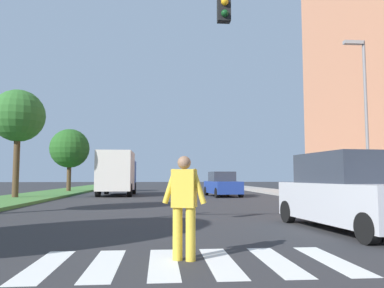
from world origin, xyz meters
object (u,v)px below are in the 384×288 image
Objects in this scene: tree_distant at (70,149)px; truck_box_delivery at (117,173)px; street_lamp_right at (364,106)px; suv_crossing at (350,193)px; sedan_midblock at (222,185)px; tree_far at (18,116)px; pedestrian_performer at (184,202)px.

tree_distant is 0.85× the size of truck_box_delivery.
street_lamp_right is at bearing -44.55° from tree_distant.
sedan_midblock is (-0.50, 16.58, -0.15)m from suv_crossing.
sedan_midblock is 0.68× the size of truck_box_delivery.
suv_crossing is at bearing -46.31° from tree_far.
pedestrian_performer is (8.87, -17.02, -4.02)m from tree_far.
suv_crossing is at bearing -122.55° from street_lamp_right.
tree_far reaches higher than sedan_midblock.
tree_far is 13.73m from sedan_midblock.
tree_distant is 23.86m from street_lamp_right.
tree_distant is 0.70× the size of street_lamp_right.
sedan_midblock reaches higher than pedestrian_performer.
tree_far is 1.21× the size of tree_distant.
truck_box_delivery is at bearing 165.65° from sedan_midblock.
suv_crossing is at bearing -62.22° from tree_distant.
street_lamp_right is 9.10m from suv_crossing.
tree_distant reaches higher than sedan_midblock.
pedestrian_performer is at bearing -62.47° from tree_far.
truck_box_delivery is at bearing -48.68° from tree_distant.
sedan_midblock is (12.02, -7.18, -2.97)m from tree_distant.
street_lamp_right is (17.00, -16.73, 0.84)m from tree_distant.
tree_far is 9.93m from tree_distant.
street_lamp_right is 4.44× the size of pedestrian_performer.
pedestrian_performer is 20.06m from sedan_midblock.
street_lamp_right is at bearing 57.45° from suv_crossing.
suv_crossing is at bearing 34.95° from pedestrian_performer.
tree_distant is at bearing 85.41° from tree_far.
truck_box_delivery is at bearing 137.18° from street_lamp_right.
suv_crossing is 16.58m from sedan_midblock.
tree_distant is 7.36m from truck_box_delivery.
pedestrian_performer is (-8.91, -10.12, -3.66)m from street_lamp_right.
pedestrian_performer is 0.35× the size of suv_crossing.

